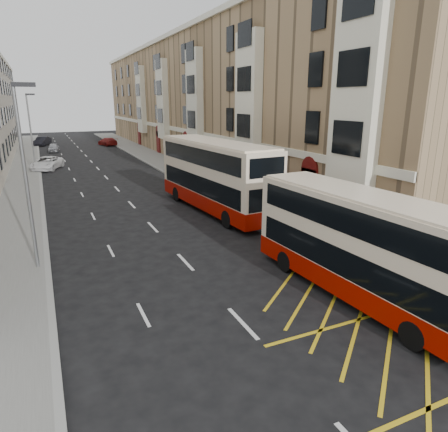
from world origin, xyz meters
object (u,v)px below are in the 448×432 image
white_van (47,163)px  car_silver (53,148)px  street_lamp_near (26,169)px  double_decker_rear (215,176)px  car_red (108,142)px  street_lamp_far (31,127)px  double_decker_front (362,246)px  car_dark (42,141)px

white_van → car_silver: bearing=106.0°
street_lamp_near → double_decker_rear: (11.35, 5.91, -2.18)m
car_red → white_van: bearing=50.6°
street_lamp_far → double_decker_front: (11.35, -38.14, -2.53)m
car_silver → car_dark: bearing=102.6°
double_decker_rear → white_van: double_decker_rear is taller
white_van → street_lamp_near: bearing=-71.8°
street_lamp_near → white_van: 29.82m
double_decker_front → white_van: double_decker_front is taller
street_lamp_near → white_van: size_ratio=1.55×
street_lamp_far → white_van: bearing=-21.8°
street_lamp_far → double_decker_rear: 26.72m
street_lamp_far → double_decker_front: street_lamp_far is taller
white_van → car_dark: size_ratio=1.13×
street_lamp_far → car_silver: 17.04m
street_lamp_near → car_red: (11.29, 52.11, -3.96)m
white_van → car_silver: 16.89m
street_lamp_near → street_lamp_far: size_ratio=1.00×
street_lamp_far → car_red: (11.29, 22.11, -3.96)m
white_van → car_dark: bearing=110.4°
street_lamp_near → double_decker_front: 14.19m
double_decker_front → car_dark: (-10.20, 64.81, -1.36)m
double_decker_rear → street_lamp_near: bearing=-157.4°
car_red → street_lamp_far: bearing=47.7°
white_van → car_red: bearing=86.2°
double_decker_front → double_decker_rear: double_decker_rear is taller
white_van → double_decker_rear: bearing=-46.2°
double_decker_front → double_decker_rear: (-0.00, 14.04, 0.35)m
white_van → car_silver: (1.32, 16.84, -0.08)m
double_decker_front → car_dark: double_decker_front is taller
street_lamp_far → car_dark: (1.15, 26.67, -3.88)m
double_decker_rear → car_red: 46.23m
street_lamp_far → car_silver: street_lamp_far is taller
double_decker_rear → car_silver: size_ratio=3.29×
double_decker_rear → car_red: size_ratio=2.64×
car_dark → white_van: bearing=-69.5°
street_lamp_near → double_decker_rear: street_lamp_near is taller
white_van → car_red: 24.74m
double_decker_rear → white_van: (-10.20, 23.63, -1.74)m
double_decker_rear → white_van: 25.80m
street_lamp_near → double_decker_front: size_ratio=0.76×
car_dark → street_lamp_far: bearing=-72.0°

